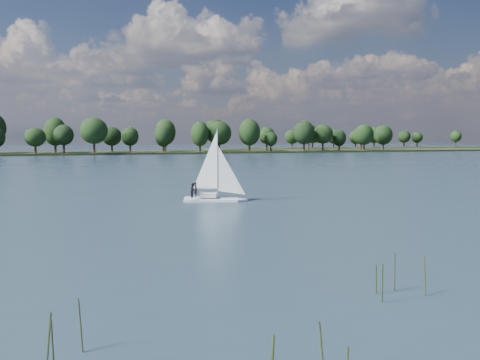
# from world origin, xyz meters

# --- Properties ---
(ground) EXTENTS (700.00, 700.00, 0.00)m
(ground) POSITION_xyz_m (0.00, 100.00, 0.00)
(ground) COLOR #233342
(ground) RESTS_ON ground
(far_shore) EXTENTS (660.00, 40.00, 1.50)m
(far_shore) POSITION_xyz_m (0.00, 212.00, 0.00)
(far_shore) COLOR black
(far_shore) RESTS_ON ground
(far_shore_back) EXTENTS (220.00, 30.00, 1.40)m
(far_shore_back) POSITION_xyz_m (160.00, 260.00, 0.00)
(far_shore_back) COLOR black
(far_shore_back) RESTS_ON ground
(sailboat) EXTENTS (6.86, 3.90, 8.71)m
(sailboat) POSITION_xyz_m (-11.52, 32.67, 2.43)
(sailboat) COLOR white
(sailboat) RESTS_ON ground
(treeline) EXTENTS (562.52, 74.42, 18.71)m
(treeline) POSITION_xyz_m (-8.76, 207.94, 8.14)
(treeline) COLOR black
(treeline) RESTS_ON ground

